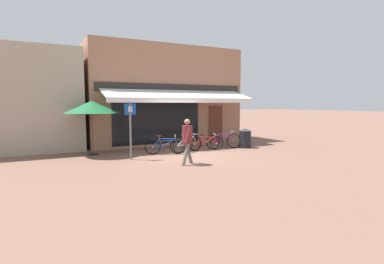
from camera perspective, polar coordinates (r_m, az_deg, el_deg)
name	(u,v)px	position (r m, az deg, el deg)	size (l,w,h in m)	color
ground_plane	(190,155)	(12.93, -0.39, -4.48)	(160.00, 160.00, 0.00)	brown
shop_front	(164,96)	(17.23, -5.43, 6.88)	(8.53, 4.68, 5.34)	#9E7056
bike_rack_rail	(194,141)	(14.15, 0.41, -1.66)	(3.77, 0.04, 0.57)	#47494F
bicycle_blue	(165,146)	(13.20, -5.13, -2.63)	(1.71, 0.86, 0.86)	black
bicycle_silver	(187,144)	(13.77, -0.92, -2.28)	(1.70, 0.61, 0.84)	black
bicycle_red	(206,143)	(14.20, 2.61, -2.13)	(1.75, 0.67, 0.83)	black
bicycle_purple	(223,141)	(14.83, 6.01, -1.67)	(1.85, 0.52, 0.88)	black
pedestrian_adult	(187,137)	(10.88, -0.91, -0.96)	(0.58, 0.63, 1.69)	slate
litter_bin	(245,138)	(15.33, 10.07, -1.14)	(0.60, 0.60, 0.98)	black
parking_sign	(130,125)	(11.99, -11.65, 1.41)	(0.44, 0.07, 2.29)	slate
cafe_parasol	(92,107)	(13.58, -18.56, 4.51)	(2.34, 2.34, 2.34)	#4C3D2D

